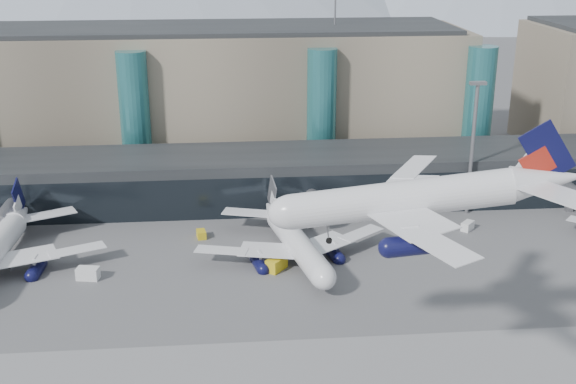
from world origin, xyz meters
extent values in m
plane|color=#515154|center=(0.00, 0.00, 0.00)|extent=(900.00, 900.00, 0.00)
cube|color=black|center=(0.00, 58.00, 5.00)|extent=(170.00, 18.00, 10.00)
cube|color=black|center=(0.00, 49.10, 4.00)|extent=(170.00, 0.40, 8.00)
cylinder|color=slate|center=(-55.00, 47.00, 4.20)|extent=(2.80, 14.00, 2.80)
cube|color=slate|center=(-55.00, 47.00, 1.20)|extent=(1.20, 1.20, 2.40)
cylinder|color=slate|center=(0.00, 47.00, 4.20)|extent=(2.80, 14.00, 2.80)
cube|color=slate|center=(0.00, 47.00, 1.20)|extent=(1.20, 1.20, 2.40)
cylinder|color=slate|center=(50.00, 47.00, 4.20)|extent=(2.80, 14.00, 2.80)
cube|color=slate|center=(50.00, 47.00, 1.20)|extent=(1.20, 1.20, 2.40)
cube|color=gray|center=(-25.00, 90.00, 15.00)|extent=(130.00, 30.00, 30.00)
cube|color=black|center=(-25.00, 90.00, 30.50)|extent=(123.50, 28.00, 1.00)
cylinder|color=#296F75|center=(-35.00, 74.00, 14.00)|extent=(6.40, 6.40, 28.00)
cylinder|color=#296F75|center=(5.00, 74.00, 14.00)|extent=(6.40, 6.40, 28.00)
cylinder|color=#296F75|center=(40.00, 74.00, 14.00)|extent=(6.40, 6.40, 28.00)
cylinder|color=slate|center=(30.00, 48.00, 12.50)|extent=(0.70, 0.70, 25.00)
cube|color=slate|center=(30.00, 48.00, 25.30)|extent=(3.00, 1.20, 0.60)
cylinder|color=silver|center=(4.58, -6.78, 25.46)|extent=(23.96, 7.32, 3.92)
ellipsoid|color=silver|center=(-7.11, -5.06, 25.46)|extent=(6.00, 4.68, 3.92)
cone|color=silver|center=(19.62, -9.00, 25.66)|extent=(7.25, 4.86, 3.92)
cube|color=silver|center=(5.02, -15.38, 24.81)|extent=(10.33, 17.82, 0.20)
cylinder|color=#0C0D35|center=(3.98, -13.18, 22.82)|extent=(4.99, 2.82, 2.15)
cube|color=silver|center=(7.48, 1.32, 24.81)|extent=(14.08, 17.26, 0.20)
cylinder|color=#0C0D35|center=(5.85, -0.48, 22.82)|extent=(4.99, 2.82, 2.15)
cube|color=silver|center=(20.31, -4.32, 25.85)|extent=(7.93, 9.07, 0.16)
cube|color=#0C0D35|center=(19.95, -9.05, 28.79)|extent=(5.82, 1.09, 6.90)
cube|color=maroon|center=(18.95, -8.90, 27.61)|extent=(3.91, 0.84, 3.77)
cylinder|color=slate|center=(-3.60, -5.58, 22.91)|extent=(0.16, 0.16, 3.13)
cylinder|color=black|center=(-3.60, -5.58, 21.54)|extent=(0.72, 0.35, 0.70)
cylinder|color=black|center=(5.24, -9.26, 21.54)|extent=(0.94, 0.47, 0.89)
cylinder|color=black|center=(5.93, -4.60, 21.54)|extent=(0.94, 0.47, 0.89)
cone|color=silver|center=(-52.66, 47.09, 4.83)|extent=(4.44, 7.32, 4.15)
cube|color=silver|center=(-44.30, 32.43, 3.94)|extent=(18.86, 12.51, 0.21)
cylinder|color=#0C0D35|center=(-46.50, 31.08, 1.82)|extent=(2.48, 5.10, 2.28)
cube|color=silver|center=(-47.65, 46.89, 5.04)|extent=(9.94, 7.26, 0.17)
cube|color=#0C0D35|center=(-52.64, 47.45, 8.15)|extent=(0.50, 6.20, 7.31)
cube|color=silver|center=(-52.69, 46.38, 6.91)|extent=(0.46, 4.16, 4.00)
cylinder|color=black|center=(-50.78, 31.97, 0.47)|extent=(0.41, 0.96, 0.95)
cylinder|color=silver|center=(-5.09, 31.00, 4.38)|extent=(8.74, 24.05, 3.93)
ellipsoid|color=silver|center=(-2.65, 19.38, 4.38)|extent=(4.98, 6.20, 3.93)
cone|color=silver|center=(-8.23, 45.94, 4.58)|extent=(5.25, 7.45, 3.93)
cube|color=silver|center=(2.86, 34.41, 3.73)|extent=(17.03, 14.79, 0.20)
cylinder|color=#0C0D35|center=(1.15, 32.66, 1.73)|extent=(3.10, 5.09, 2.16)
cube|color=silver|center=(-3.58, 46.92, 4.78)|extent=(8.94, 8.26, 0.16)
cube|color=silver|center=(-13.74, 30.91, 3.73)|extent=(17.83, 9.47, 0.20)
cylinder|color=#0C0D35|center=(-11.47, 30.01, 1.73)|extent=(3.10, 5.09, 2.16)
cube|color=silver|center=(-12.88, 44.96, 4.78)|extent=(9.41, 5.71, 0.16)
cube|color=slate|center=(-8.30, 46.27, 7.73)|extent=(1.44, 5.80, 6.93)
cube|color=silver|center=(-8.09, 45.27, 6.55)|extent=(1.08, 3.90, 3.79)
cylinder|color=slate|center=(-3.38, 22.87, 1.83)|extent=(0.16, 0.16, 3.15)
cylinder|color=black|center=(-3.38, 22.87, 0.45)|extent=(0.39, 0.73, 0.70)
cylinder|color=black|center=(-2.99, 32.48, 0.45)|extent=(0.53, 0.95, 0.90)
cylinder|color=black|center=(-7.61, 31.51, 0.45)|extent=(0.53, 0.95, 0.90)
cube|color=silver|center=(-37.95, 25.76, 0.96)|extent=(3.69, 2.50, 1.91)
cube|color=gold|center=(-20.73, 40.43, 0.69)|extent=(1.86, 2.61, 1.38)
cube|color=silver|center=(27.44, 39.75, 0.79)|extent=(2.96, 3.03, 1.58)
cube|color=gold|center=(-8.39, 26.42, 1.04)|extent=(3.85, 4.19, 2.08)
camera|label=1|loc=(-15.86, -78.01, 51.06)|focal=45.00mm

